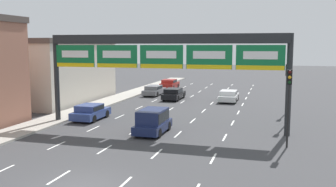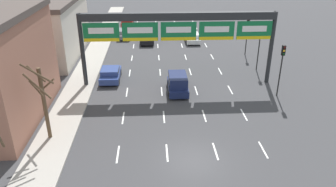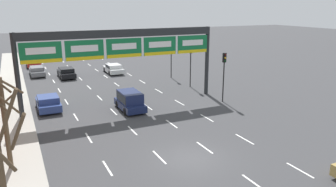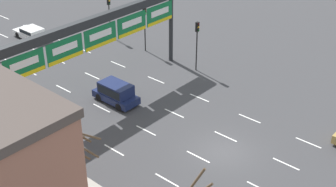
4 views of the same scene
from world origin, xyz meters
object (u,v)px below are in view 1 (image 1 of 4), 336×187
object	(u,v)px
car_blue	(90,111)
traffic_light_mid_block	(288,78)
sign_gantry	(162,50)
traffic_light_far_end	(287,82)
suv_navy	(153,120)
car_white	(229,95)
car_black	(174,93)
car_red	(170,84)
traffic_light_near_gantry	(289,92)
car_grey	(154,90)

from	to	relation	value
car_blue	traffic_light_mid_block	bearing A→B (deg)	25.30
sign_gantry	traffic_light_far_end	xyz separation A→B (m)	(9.05, 3.52, -2.44)
suv_navy	car_white	size ratio (longest dim) A/B	0.91
car_black	car_red	distance (m)	10.78
traffic_light_mid_block	traffic_light_near_gantry	bearing A→B (deg)	-91.42
sign_gantry	car_white	size ratio (longest dim) A/B	4.23
car_grey	traffic_light_far_end	xyz separation A→B (m)	(15.54, -14.41, 2.75)
suv_navy	traffic_light_near_gantry	xyz separation A→B (m)	(9.11, -1.31, 2.46)
car_red	car_black	bearing A→B (deg)	-71.87
car_red	traffic_light_near_gantry	xyz separation A→B (m)	(15.42, -28.36, 2.67)
car_grey	traffic_light_far_end	distance (m)	21.37
suv_navy	traffic_light_far_end	distance (m)	10.95
car_white	traffic_light_far_end	xyz separation A→B (m)	(5.81, -11.52, 2.74)
traffic_light_mid_block	car_grey	bearing A→B (deg)	150.36
car_red	traffic_light_near_gantry	world-z (taller)	traffic_light_near_gantry
traffic_light_far_end	suv_navy	bearing A→B (deg)	-149.67
car_red	sign_gantry	bearing A→B (deg)	-75.59
sign_gantry	car_blue	size ratio (longest dim) A/B	4.57
traffic_light_near_gantry	traffic_light_mid_block	xyz separation A→B (m)	(0.30, 12.16, -0.15)
car_blue	car_grey	distance (m)	16.54
traffic_light_near_gantry	sign_gantry	bearing A→B (deg)	160.41
traffic_light_near_gantry	traffic_light_far_end	bearing A→B (deg)	89.13
car_white	car_red	world-z (taller)	car_red
car_black	car_white	distance (m)	6.37
car_blue	sign_gantry	bearing A→B (deg)	-11.61
car_blue	car_grey	bearing A→B (deg)	88.97
car_white	traffic_light_far_end	world-z (taller)	traffic_light_far_end
traffic_light_far_end	car_grey	bearing A→B (deg)	137.15
car_grey	car_red	world-z (taller)	car_red
car_black	car_grey	size ratio (longest dim) A/B	0.95
traffic_light_mid_block	car_black	bearing A→B (deg)	154.29
car_blue	car_red	distance (m)	23.79
traffic_light_mid_block	car_white	bearing A→B (deg)	134.74
car_white	suv_navy	bearing A→B (deg)	-101.39
car_black	car_grey	xyz separation A→B (m)	(-3.37, 3.00, -0.03)
suv_navy	car_white	world-z (taller)	suv_navy
car_grey	car_blue	bearing A→B (deg)	-91.03
sign_gantry	suv_navy	bearing A→B (deg)	-94.79
car_grey	traffic_light_mid_block	distance (m)	18.29
traffic_light_near_gantry	car_blue	bearing A→B (deg)	163.77
car_black	car_blue	size ratio (longest dim) A/B	1.10
car_white	car_grey	bearing A→B (deg)	163.43
sign_gantry	car_red	xyz separation A→B (m)	(-6.47, 25.18, -5.13)
sign_gantry	traffic_light_mid_block	size ratio (longest dim) A/B	4.04
traffic_light_near_gantry	traffic_light_mid_block	distance (m)	12.16
car_white	traffic_light_near_gantry	size ratio (longest dim) A/B	0.91
car_white	traffic_light_far_end	size ratio (longest dim) A/B	0.91
sign_gantry	traffic_light_far_end	distance (m)	10.02
car_white	car_red	distance (m)	14.05
traffic_light_near_gantry	traffic_light_mid_block	bearing A→B (deg)	88.58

